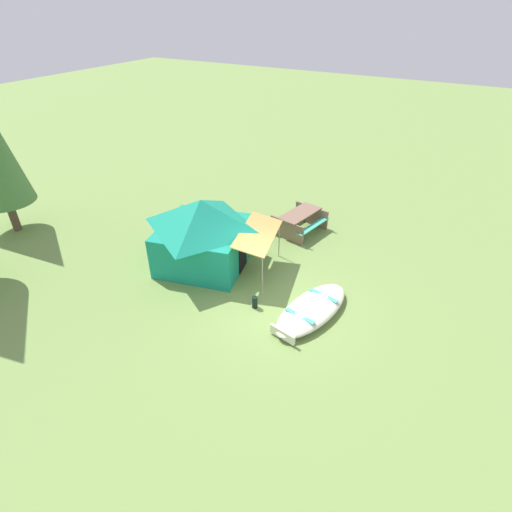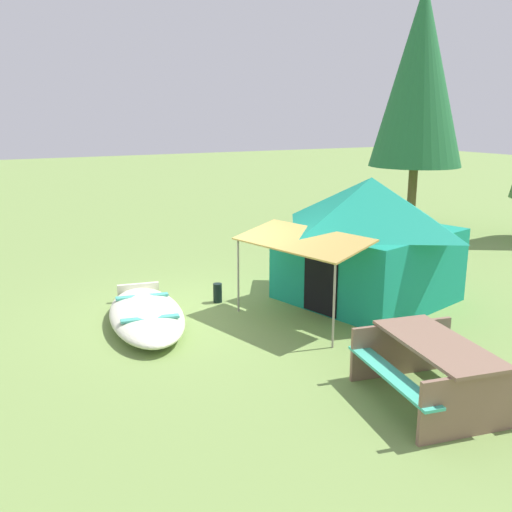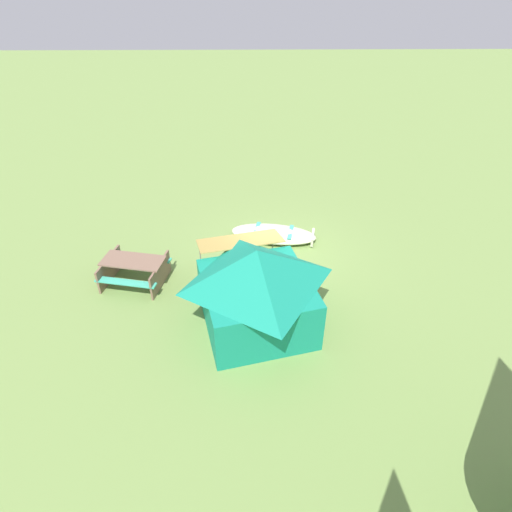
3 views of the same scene
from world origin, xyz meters
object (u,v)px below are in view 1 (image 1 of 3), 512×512
cooler_box (216,278)px  canvas_cabin_tent (203,232)px  fuel_can (255,302)px  beached_rowboat (311,309)px  picnic_table (300,220)px

cooler_box → canvas_cabin_tent: bearing=52.2°
canvas_cabin_tent → fuel_can: size_ratio=11.78×
beached_rowboat → picnic_table: size_ratio=1.52×
canvas_cabin_tent → cooler_box: size_ratio=9.84×
canvas_cabin_tent → beached_rowboat: bearing=-99.1°
canvas_cabin_tent → cooler_box: bearing=-127.8°
beached_rowboat → fuel_can: bearing=108.1°
canvas_cabin_tent → fuel_can: 3.07m
beached_rowboat → cooler_box: size_ratio=7.08×
beached_rowboat → picnic_table: picnic_table is taller
cooler_box → fuel_can: bearing=-104.8°
canvas_cabin_tent → fuel_can: canvas_cabin_tent is taller
beached_rowboat → cooler_box: bearing=91.3°
cooler_box → fuel_can: (-0.44, -1.66, 0.01)m
beached_rowboat → picnic_table: (4.29, 2.35, 0.30)m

